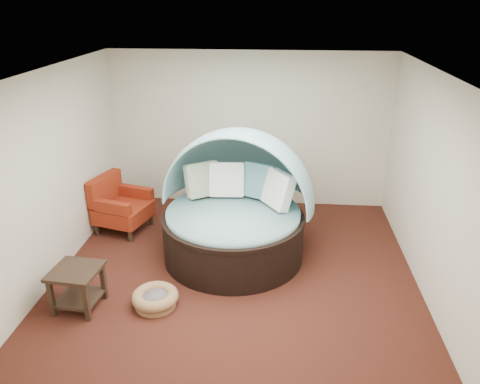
# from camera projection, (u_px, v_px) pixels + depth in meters

# --- Properties ---
(floor) EXTENTS (5.00, 5.00, 0.00)m
(floor) POSITION_uv_depth(u_px,v_px,m) (236.00, 272.00, 6.68)
(floor) COLOR #431A13
(floor) RESTS_ON ground
(wall_back) EXTENTS (5.00, 0.00, 5.00)m
(wall_back) POSITION_uv_depth(u_px,v_px,m) (249.00, 130.00, 8.43)
(wall_back) COLOR beige
(wall_back) RESTS_ON floor
(wall_front) EXTENTS (5.00, 0.00, 5.00)m
(wall_front) POSITION_uv_depth(u_px,v_px,m) (207.00, 293.00, 3.84)
(wall_front) COLOR beige
(wall_front) RESTS_ON floor
(wall_left) EXTENTS (0.00, 5.00, 5.00)m
(wall_left) POSITION_uv_depth(u_px,v_px,m) (53.00, 175.00, 6.34)
(wall_left) COLOR beige
(wall_left) RESTS_ON floor
(wall_right) EXTENTS (0.00, 5.00, 5.00)m
(wall_right) POSITION_uv_depth(u_px,v_px,m) (432.00, 188.00, 5.93)
(wall_right) COLOR beige
(wall_right) RESTS_ON floor
(ceiling) EXTENTS (5.00, 5.00, 0.00)m
(ceiling) POSITION_uv_depth(u_px,v_px,m) (236.00, 72.00, 5.59)
(ceiling) COLOR white
(ceiling) RESTS_ON wall_back
(canopy_daybed) EXTENTS (2.51, 2.45, 1.92)m
(canopy_daybed) POSITION_uv_depth(u_px,v_px,m) (236.00, 199.00, 6.86)
(canopy_daybed) COLOR black
(canopy_daybed) RESTS_ON floor
(pet_basket) EXTENTS (0.75, 0.75, 0.21)m
(pet_basket) POSITION_uv_depth(u_px,v_px,m) (155.00, 298.00, 5.93)
(pet_basket) COLOR brown
(pet_basket) RESTS_ON floor
(red_armchair) EXTENTS (0.98, 0.98, 0.94)m
(red_armchair) POSITION_uv_depth(u_px,v_px,m) (120.00, 206.00, 7.75)
(red_armchair) COLOR black
(red_armchair) RESTS_ON floor
(side_table) EXTENTS (0.63, 0.63, 0.55)m
(side_table) POSITION_uv_depth(u_px,v_px,m) (77.00, 283.00, 5.80)
(side_table) COLOR black
(side_table) RESTS_ON floor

